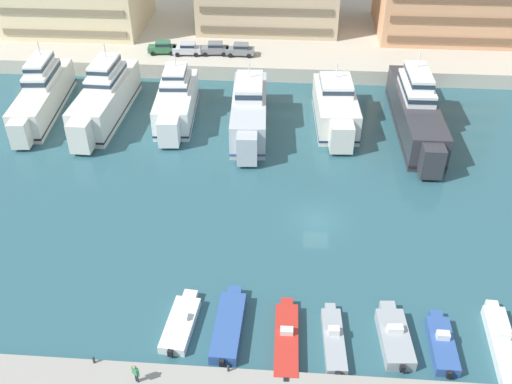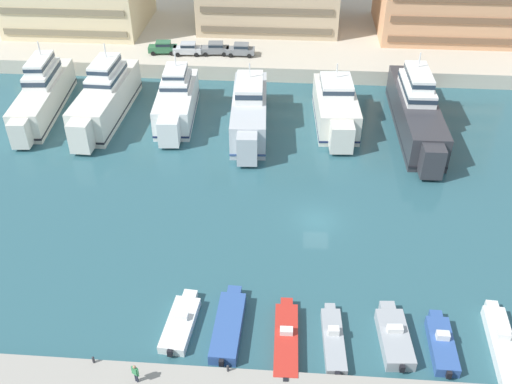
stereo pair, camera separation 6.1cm
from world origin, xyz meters
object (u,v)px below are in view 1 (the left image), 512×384
Objects in this scene: car_grey_center_left at (240,49)px; pedestrian_near_edge at (136,372)px; yacht_ivory_far_left at (42,94)px; car_grey_mid_left at (215,48)px; yacht_white_mid_left at (176,101)px; motorboat_grey_center at (394,336)px; motorboat_blue_center_right at (442,343)px; car_green_far_left at (163,47)px; yacht_silver_center_left at (249,111)px; motorboat_white_far_left at (181,323)px; motorboat_white_mid_right at (503,345)px; motorboat_blue_left at (229,325)px; yacht_ivory_left at (105,97)px; yacht_ivory_center at (336,107)px; car_silver_left at (187,48)px; yacht_charcoal_center_right at (416,110)px; motorboat_grey_center_left at (334,339)px; motorboat_red_mid_left at (286,340)px.

pedestrian_near_edge is at bearing -92.17° from car_grey_center_left.
yacht_ivory_far_left reaches higher than car_grey_mid_left.
yacht_white_mid_left is 2.44× the size of motorboat_grey_center.
car_green_far_left reaches higher than motorboat_blue_center_right.
yacht_silver_center_left is 10.45× the size of pedestrian_near_edge.
motorboat_white_mid_right is (24.56, -0.42, 0.04)m from motorboat_white_far_left.
pedestrian_near_edge is (4.56, -39.52, -0.52)m from yacht_white_mid_left.
yacht_silver_center_left is at bearing 91.83° from motorboat_blue_left.
yacht_ivory_left is at bearing 136.19° from motorboat_blue_center_right.
yacht_ivory_center is 42.28m from pedestrian_near_edge.
car_silver_left is 0.99× the size of car_grey_mid_left.
yacht_ivory_far_left is 26.71m from yacht_silver_center_left.
yacht_ivory_far_left is 2.28× the size of motorboat_white_mid_right.
yacht_silver_center_left is 2.72× the size of motorboat_white_far_left.
yacht_ivory_center is 34.95m from motorboat_blue_center_right.
yacht_charcoal_center_right reaches higher than yacht_ivory_far_left.
yacht_silver_center_left is (18.27, -1.92, -0.21)m from yacht_ivory_left.
motorboat_blue_left is at bearing 179.07° from motorboat_white_mid_right.
motorboat_grey_center_left is (18.46, -34.52, -1.89)m from yacht_white_mid_left.
yacht_charcoal_center_right is at bearing 66.87° from motorboat_red_mid_left.
yacht_white_mid_left reaches higher than motorboat_white_far_left.
pedestrian_near_edge is (-18.52, -5.53, 1.26)m from motorboat_grey_center.
motorboat_grey_center is 52.02m from car_grey_center_left.
car_silver_left is at bearing -178.31° from car_grey_center_left.
motorboat_blue_center_right is at bearing -57.67° from car_green_far_left.
car_grey_center_left is at bearing 87.83° from pedestrian_near_edge.
car_silver_left and car_grey_mid_left have the same top height.
car_green_far_left and car_silver_left have the same top height.
motorboat_white_far_left is 49.47m from car_silver_left.
yacht_ivory_left is 1.22× the size of yacht_white_mid_left.
yacht_ivory_far_left is 41.61m from motorboat_white_far_left.
motorboat_red_mid_left is at bearing -177.64° from motorboat_white_mid_right.
yacht_ivory_left is 46.53m from motorboat_grey_center.
motorboat_grey_center_left reaches higher than motorboat_blue_left.
car_green_far_left reaches higher than motorboat_grey_center.
motorboat_blue_left is at bearing -120.01° from yacht_charcoal_center_right.
yacht_ivory_center reaches higher than motorboat_white_mid_right.
car_green_far_left is 1.01× the size of car_silver_left.
motorboat_blue_left is 8.14m from motorboat_grey_center_left.
car_grey_center_left reaches higher than motorboat_blue_left.
yacht_ivory_far_left is at bearing 124.97° from motorboat_white_far_left.
yacht_silver_center_left is at bearing 113.36° from motorboat_grey_center.
yacht_charcoal_center_right reaches higher than yacht_ivory_center.
motorboat_white_mid_right is at bearing -60.34° from car_grey_mid_left.
yacht_ivory_left is 8.93m from yacht_white_mid_left.
yacht_white_mid_left reaches higher than motorboat_blue_left.
car_green_far_left is (-11.38, 49.00, 2.68)m from motorboat_white_far_left.
yacht_ivory_left is at bearing 114.85° from motorboat_white_far_left.
yacht_ivory_left is 0.86× the size of yacht_charcoal_center_right.
motorboat_blue_center_right is (-2.78, -33.47, -2.13)m from yacht_charcoal_center_right.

